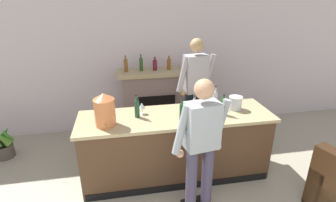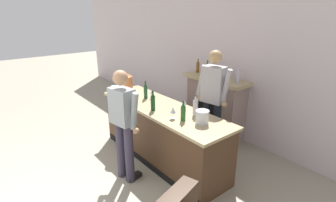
{
  "view_description": "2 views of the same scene",
  "coord_description": "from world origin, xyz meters",
  "px_view_note": "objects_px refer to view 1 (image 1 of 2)",
  "views": [
    {
      "loc": [
        -0.52,
        -0.47,
        2.46
      ],
      "look_at": [
        0.08,
        2.81,
        1.11
      ],
      "focal_mm": 28.0,
      "sensor_mm": 36.0,
      "label": 1
    },
    {
      "loc": [
        3.34,
        0.24,
        2.48
      ],
      "look_at": [
        0.04,
        2.89,
        0.97
      ],
      "focal_mm": 28.0,
      "sensor_mm": 36.0,
      "label": 2
    }
  ],
  "objects_px": {
    "wine_bottle_rose_blush": "(182,111)",
    "wine_bottle_riesling_slim": "(223,106)",
    "person_customer": "(201,146)",
    "person_bartender": "(195,90)",
    "wine_bottle_merlot_tall": "(215,98)",
    "ice_bucket_steel": "(235,103)",
    "wine_bottle_burgundy_dark": "(137,107)",
    "copper_dispenser": "(105,109)",
    "wine_glass_by_dispenser": "(142,106)",
    "fireplace_stone": "(155,100)",
    "wine_glass_near_bucket": "(215,109)",
    "wine_glass_front_left": "(194,100)",
    "potted_plant_corner": "(2,142)"
  },
  "relations": [
    {
      "from": "person_bartender",
      "to": "wine_glass_front_left",
      "type": "bearing_deg",
      "value": -107.82
    },
    {
      "from": "copper_dispenser",
      "to": "wine_bottle_riesling_slim",
      "type": "distance_m",
      "value": 1.55
    },
    {
      "from": "ice_bucket_steel",
      "to": "wine_bottle_rose_blush",
      "type": "relative_size",
      "value": 0.6
    },
    {
      "from": "person_customer",
      "to": "ice_bucket_steel",
      "type": "relative_size",
      "value": 8.85
    },
    {
      "from": "person_customer",
      "to": "wine_glass_near_bucket",
      "type": "bearing_deg",
      "value": 58.59
    },
    {
      "from": "wine_glass_front_left",
      "to": "copper_dispenser",
      "type": "bearing_deg",
      "value": -164.44
    },
    {
      "from": "wine_glass_near_bucket",
      "to": "person_bartender",
      "type": "bearing_deg",
      "value": 91.23
    },
    {
      "from": "person_customer",
      "to": "person_bartender",
      "type": "xyz_separation_m",
      "value": [
        0.35,
        1.48,
        0.1
      ]
    },
    {
      "from": "wine_bottle_merlot_tall",
      "to": "ice_bucket_steel",
      "type": "bearing_deg",
      "value": -25.09
    },
    {
      "from": "ice_bucket_steel",
      "to": "wine_glass_front_left",
      "type": "bearing_deg",
      "value": 163.06
    },
    {
      "from": "person_customer",
      "to": "person_bartender",
      "type": "height_order",
      "value": "person_bartender"
    },
    {
      "from": "wine_bottle_rose_blush",
      "to": "wine_bottle_riesling_slim",
      "type": "bearing_deg",
      "value": 10.01
    },
    {
      "from": "wine_bottle_rose_blush",
      "to": "wine_glass_by_dispenser",
      "type": "xyz_separation_m",
      "value": [
        -0.48,
        0.33,
        -0.03
      ]
    },
    {
      "from": "wine_bottle_rose_blush",
      "to": "wine_bottle_riesling_slim",
      "type": "distance_m",
      "value": 0.6
    },
    {
      "from": "wine_glass_near_bucket",
      "to": "wine_glass_front_left",
      "type": "bearing_deg",
      "value": 114.66
    },
    {
      "from": "potted_plant_corner",
      "to": "copper_dispenser",
      "type": "height_order",
      "value": "copper_dispenser"
    },
    {
      "from": "wine_bottle_burgundy_dark",
      "to": "wine_bottle_rose_blush",
      "type": "bearing_deg",
      "value": -23.26
    },
    {
      "from": "fireplace_stone",
      "to": "wine_glass_front_left",
      "type": "relative_size",
      "value": 9.9
    },
    {
      "from": "wine_bottle_burgundy_dark",
      "to": "ice_bucket_steel",
      "type": "bearing_deg",
      "value": 0.3
    },
    {
      "from": "person_customer",
      "to": "wine_bottle_burgundy_dark",
      "type": "distance_m",
      "value": 1.04
    },
    {
      "from": "wine_bottle_burgundy_dark",
      "to": "wine_bottle_riesling_slim",
      "type": "bearing_deg",
      "value": -6.71
    },
    {
      "from": "wine_bottle_rose_blush",
      "to": "wine_glass_near_bucket",
      "type": "height_order",
      "value": "wine_bottle_rose_blush"
    },
    {
      "from": "person_bartender",
      "to": "wine_bottle_rose_blush",
      "type": "height_order",
      "value": "person_bartender"
    },
    {
      "from": "wine_bottle_rose_blush",
      "to": "wine_glass_front_left",
      "type": "relative_size",
      "value": 2.09
    },
    {
      "from": "fireplace_stone",
      "to": "ice_bucket_steel",
      "type": "xyz_separation_m",
      "value": [
        0.96,
        -1.38,
        0.44
      ]
    },
    {
      "from": "fireplace_stone",
      "to": "wine_glass_by_dispenser",
      "type": "relative_size",
      "value": 9.62
    },
    {
      "from": "wine_glass_front_left",
      "to": "wine_glass_by_dispenser",
      "type": "bearing_deg",
      "value": -173.5
    },
    {
      "from": "person_bartender",
      "to": "wine_bottle_burgundy_dark",
      "type": "relative_size",
      "value": 5.89
    },
    {
      "from": "copper_dispenser",
      "to": "person_bartender",
      "type": "bearing_deg",
      "value": 30.91
    },
    {
      "from": "person_bartender",
      "to": "wine_glass_front_left",
      "type": "distance_m",
      "value": 0.51
    },
    {
      "from": "fireplace_stone",
      "to": "wine_bottle_burgundy_dark",
      "type": "relative_size",
      "value": 4.83
    },
    {
      "from": "person_bartender",
      "to": "copper_dispenser",
      "type": "bearing_deg",
      "value": -149.09
    },
    {
      "from": "wine_glass_by_dispenser",
      "to": "potted_plant_corner",
      "type": "bearing_deg",
      "value": 160.1
    },
    {
      "from": "wine_bottle_riesling_slim",
      "to": "wine_glass_near_bucket",
      "type": "xyz_separation_m",
      "value": [
        -0.14,
        -0.07,
        -0.0
      ]
    },
    {
      "from": "wine_bottle_merlot_tall",
      "to": "wine_bottle_rose_blush",
      "type": "height_order",
      "value": "wine_bottle_rose_blush"
    },
    {
      "from": "ice_bucket_steel",
      "to": "wine_bottle_burgundy_dark",
      "type": "distance_m",
      "value": 1.38
    },
    {
      "from": "copper_dispenser",
      "to": "fireplace_stone",
      "type": "bearing_deg",
      "value": 61.84
    },
    {
      "from": "ice_bucket_steel",
      "to": "copper_dispenser",
      "type": "bearing_deg",
      "value": -174.47
    },
    {
      "from": "fireplace_stone",
      "to": "wine_glass_by_dispenser",
      "type": "distance_m",
      "value": 1.42
    },
    {
      "from": "wine_glass_front_left",
      "to": "wine_glass_by_dispenser",
      "type": "distance_m",
      "value": 0.76
    },
    {
      "from": "wine_glass_front_left",
      "to": "wine_glass_near_bucket",
      "type": "bearing_deg",
      "value": -65.34
    },
    {
      "from": "wine_glass_near_bucket",
      "to": "wine_bottle_merlot_tall",
      "type": "bearing_deg",
      "value": 70.65
    },
    {
      "from": "ice_bucket_steel",
      "to": "wine_glass_by_dispenser",
      "type": "height_order",
      "value": "ice_bucket_steel"
    },
    {
      "from": "wine_bottle_merlot_tall",
      "to": "wine_glass_front_left",
      "type": "bearing_deg",
      "value": 171.04
    },
    {
      "from": "potted_plant_corner",
      "to": "wine_glass_front_left",
      "type": "height_order",
      "value": "wine_glass_front_left"
    },
    {
      "from": "wine_bottle_burgundy_dark",
      "to": "wine_bottle_rose_blush",
      "type": "relative_size",
      "value": 0.98
    },
    {
      "from": "person_customer",
      "to": "wine_bottle_merlot_tall",
      "type": "height_order",
      "value": "person_customer"
    },
    {
      "from": "potted_plant_corner",
      "to": "wine_bottle_burgundy_dark",
      "type": "height_order",
      "value": "wine_bottle_burgundy_dark"
    },
    {
      "from": "fireplace_stone",
      "to": "wine_bottle_rose_blush",
      "type": "xyz_separation_m",
      "value": [
        0.13,
        -1.62,
        0.48
      ]
    },
    {
      "from": "copper_dispenser",
      "to": "wine_glass_front_left",
      "type": "xyz_separation_m",
      "value": [
        1.23,
        0.34,
        -0.11
      ]
    }
  ]
}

